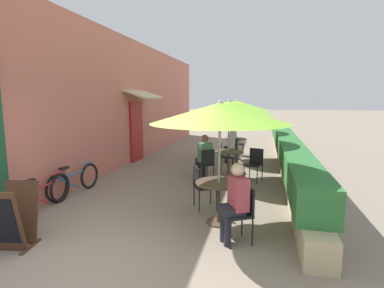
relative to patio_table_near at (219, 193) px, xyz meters
name	(u,v)px	position (x,y,z in m)	size (l,w,h in m)	color
ground_plane	(105,266)	(-1.26, -1.74, -0.56)	(120.00, 120.00, 0.00)	gray
cafe_facade_wall	(138,102)	(-3.80, 5.36, 1.53)	(0.98, 14.46, 4.20)	#C66B5B
planter_hedge	(286,148)	(1.49, 5.40, -0.02)	(0.60, 13.46, 1.01)	tan
patio_table_near	(219,193)	(0.00, 0.00, 0.00)	(0.83, 0.83, 0.75)	brown
patio_umbrella_near	(220,113)	(0.00, 0.00, 1.39)	(2.39, 2.39, 2.18)	#B7B7BC
cafe_chair_near_left	(202,184)	(-0.44, 0.62, -0.04)	(0.55, 0.55, 0.87)	black
cafe_chair_near_right	(241,209)	(0.44, -0.62, -0.04)	(0.55, 0.55, 0.87)	black
seated_patron_near_right	(235,199)	(0.34, -0.67, 0.13)	(0.51, 0.48, 1.25)	#23232D
patio_table_mid	(228,158)	(-0.20, 3.17, 0.00)	(0.83, 0.83, 0.75)	brown
patio_umbrella_mid	(229,108)	(-0.20, 3.17, 1.39)	(2.39, 2.39, 2.18)	#B7B7BC
cafe_chair_mid_left	(206,162)	(-0.73, 2.63, -0.04)	(0.56, 0.56, 0.87)	black
seated_patron_mid_left	(204,155)	(-0.80, 2.72, 0.13)	(0.50, 0.51, 1.25)	#23232D
cafe_chair_mid_right	(255,162)	(0.53, 2.98, -0.04)	(0.51, 0.51, 0.87)	black
cafe_chair_mid_back	(224,154)	(-0.40, 3.90, -0.04)	(0.46, 0.46, 0.87)	black
patio_table_far	(235,144)	(-0.25, 5.89, 0.00)	(0.83, 0.83, 0.75)	brown
patio_umbrella_far	(236,106)	(-0.25, 5.89, 1.39)	(2.39, 2.39, 2.18)	#B7B7BC
cafe_chair_far_left	(234,148)	(-0.22, 5.14, -0.04)	(0.42, 0.42, 0.87)	black
seated_patron_far_left	(231,143)	(-0.33, 5.14, 0.13)	(0.42, 0.35, 1.25)	#23232D
cafe_chair_far_right	(236,142)	(-0.28, 6.65, -0.04)	(0.42, 0.42, 0.87)	black
bicycle_leaning	(42,195)	(-3.46, -0.24, -0.23)	(0.10, 1.69, 0.71)	black
bicycle_second	(74,181)	(-3.47, 0.81, -0.23)	(0.24, 1.69, 0.71)	black
menu_board	(13,217)	(-2.83, -1.58, -0.10)	(0.62, 0.71, 0.95)	#422819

